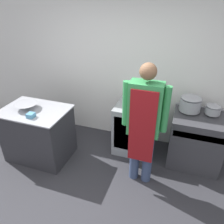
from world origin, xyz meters
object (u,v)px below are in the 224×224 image
object	(u,v)px
fridge_unit	(134,127)
stock_pot	(191,103)
person_cook	(144,121)
stove	(196,140)
mixing_bowl	(26,106)
plastic_tub	(31,115)
sauce_pot	(213,109)

from	to	relation	value
fridge_unit	stock_pot	distance (m)	1.01
fridge_unit	person_cook	distance (m)	0.95
stove	mixing_bowl	xyz separation A→B (m)	(-2.61, -0.68, 0.50)
person_cook	stock_pot	distance (m)	0.97
stove	fridge_unit	xyz separation A→B (m)	(-1.01, 0.03, 0.00)
stove	plastic_tub	bearing A→B (deg)	-159.57
stock_pot	person_cook	bearing A→B (deg)	-125.68
stove	stock_pot	bearing A→B (deg)	145.96
mixing_bowl	sauce_pot	xyz separation A→B (m)	(2.76, 0.80, 0.02)
person_cook	sauce_pot	size ratio (longest dim) A/B	8.12
plastic_tub	stock_pot	distance (m)	2.42
stove	mixing_bowl	bearing A→B (deg)	-165.42
stove	stock_pot	world-z (taller)	stock_pot
stove	mixing_bowl	size ratio (longest dim) A/B	2.43
stove	sauce_pot	world-z (taller)	sauce_pot
plastic_tub	sauce_pot	distance (m)	2.72
mixing_bowl	person_cook	bearing A→B (deg)	0.33
fridge_unit	stock_pot	bearing A→B (deg)	5.81
stock_pot	sauce_pot	xyz separation A→B (m)	(0.33, 0.00, -0.05)
mixing_bowl	stove	bearing A→B (deg)	14.58
fridge_unit	mixing_bowl	world-z (taller)	mixing_bowl
person_cook	stove	bearing A→B (deg)	42.06
fridge_unit	mixing_bowl	size ratio (longest dim) A/B	2.41
stove	sauce_pot	distance (m)	0.56
plastic_tub	person_cook	bearing A→B (deg)	7.53
mixing_bowl	stock_pot	bearing A→B (deg)	18.14
plastic_tub	sauce_pot	bearing A→B (deg)	21.62
person_cook	fridge_unit	bearing A→B (deg)	111.23
mixing_bowl	sauce_pot	world-z (taller)	sauce_pot
fridge_unit	mixing_bowl	xyz separation A→B (m)	(-1.60, -0.71, 0.50)
fridge_unit	plastic_tub	world-z (taller)	plastic_tub
stove	fridge_unit	bearing A→B (deg)	178.10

